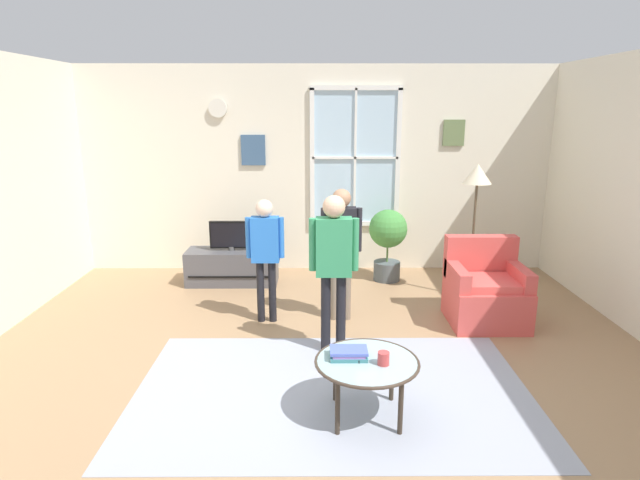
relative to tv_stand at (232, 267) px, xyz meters
The scene contains 15 objects.
ground_plane 2.72m from the tv_stand, 66.51° to the right, with size 6.88×6.86×0.02m, color #9E7A56.
back_wall 1.75m from the tv_stand, 32.73° to the left, with size 6.28×0.17×2.75m.
area_rug 2.94m from the tv_stand, 65.62° to the right, with size 3.14×1.98×0.01m, color #999EAD.
tv_stand is the anchor object (origin of this frame).
television 0.42m from the tv_stand, 90.00° to the right, with size 0.53×0.08×0.38m.
armchair 3.12m from the tv_stand, 23.77° to the right, with size 0.76×0.74×0.87m.
coffee_table 3.35m from the tv_stand, 64.37° to the right, with size 0.76×0.76×0.45m.
book_stack 3.25m from the tv_stand, 66.03° to the right, with size 0.27×0.18×0.07m.
cup 3.45m from the tv_stand, 63.11° to the right, with size 0.08×0.08×0.09m, color #BF3F3F.
remote_near_books 3.30m from the tv_stand, 64.94° to the right, with size 0.04×0.14×0.02m, color black.
person_black_shirt 1.91m from the tv_stand, 41.63° to the right, with size 0.42×0.19×1.41m.
person_green_shirt 2.41m from the tv_stand, 57.57° to the right, with size 0.44×0.20×1.47m.
person_blue_shirt 1.48m from the tv_stand, 65.78° to the right, with size 0.39×0.18×1.31m.
potted_plant_by_window 2.04m from the tv_stand, ahead, with size 0.49×0.49×0.94m.
floor_lamp 3.15m from the tv_stand, 10.38° to the right, with size 0.32×0.32×1.59m.
Camera 1 is at (0.01, -3.93, 2.20)m, focal length 29.34 mm.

